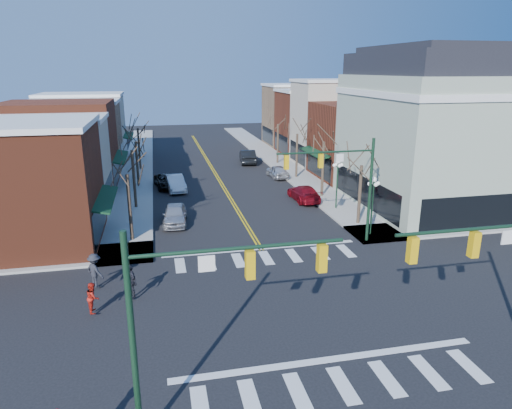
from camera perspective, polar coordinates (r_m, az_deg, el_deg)
ground at (r=23.69m, az=4.90°, el=-12.46°), size 160.00×160.00×0.00m
sidewalk_left at (r=41.40m, az=-15.18°, el=0.00°), size 3.50×70.00×0.15m
sidewalk_right at (r=44.00m, az=8.17°, el=1.39°), size 3.50×70.00×0.15m
bldg_left_brick_a at (r=33.63m, az=-27.80°, el=1.79°), size 10.00×8.50×8.00m
bldg_left_stucco_a at (r=41.02m, az=-25.06°, el=4.16°), size 10.00×7.00×7.50m
bldg_left_brick_b at (r=48.65m, az=-23.21°, el=6.71°), size 10.00×9.00×8.50m
bldg_left_tan at (r=56.74m, az=-21.72°, el=7.75°), size 10.00×7.50×7.80m
bldg_left_stucco_b at (r=64.31m, az=-20.70°, el=8.94°), size 10.00×8.00×8.20m
bldg_right_brick_a at (r=51.00m, az=13.29°, el=7.71°), size 10.00×8.50×8.00m
bldg_right_stucco at (r=57.90m, az=10.06°, el=9.91°), size 10.00×7.00×10.00m
bldg_right_brick_b at (r=64.94m, az=7.51°, el=10.05°), size 10.00×8.00×8.50m
bldg_right_tan at (r=72.45m, az=5.37°, el=10.98°), size 10.00×8.00×9.00m
victorian_corner at (r=41.43m, az=21.49°, el=8.77°), size 12.25×14.25×13.30m
traffic_mast_near_left at (r=14.08m, az=-7.77°, el=-12.29°), size 6.60×0.28×7.20m
traffic_mast_far_right at (r=30.38m, az=11.05°, el=3.40°), size 6.60×0.28×7.20m
lamppost_corner at (r=32.87m, az=14.40°, el=1.04°), size 0.36×0.36×4.33m
lamppost_midblock at (r=38.60m, az=10.14°, el=3.58°), size 0.36×0.36×4.33m
tree_left_a at (r=32.11m, az=-15.50°, el=-0.49°), size 0.24×0.24×4.76m
tree_left_b at (r=39.80m, az=-15.00°, el=3.01°), size 0.24×0.24×5.04m
tree_left_c at (r=47.67m, az=-14.63°, el=4.91°), size 0.24×0.24×4.55m
tree_left_d at (r=55.50m, az=-14.40°, el=6.70°), size 0.24×0.24×4.90m
tree_right_a at (r=35.29m, az=12.83°, el=1.11°), size 0.24×0.24×4.62m
tree_right_b at (r=42.38m, az=8.33°, el=4.30°), size 0.24×0.24×5.18m
tree_right_c at (r=49.83m, az=5.11°, el=6.04°), size 0.24×0.24×4.83m
tree_right_d at (r=57.39m, az=2.73°, el=7.55°), size 0.24×0.24×4.97m
car_left_near at (r=35.59m, az=-10.11°, el=-1.23°), size 2.09×4.50×1.49m
car_left_mid at (r=45.38m, az=-10.05°, el=2.65°), size 2.06×4.69×1.50m
car_left_far at (r=46.71m, az=-11.02°, el=2.89°), size 2.81×5.05×1.33m
car_right_near at (r=41.45m, az=6.01°, el=1.42°), size 2.08×4.88×1.40m
car_right_mid at (r=50.18m, az=2.67°, el=4.16°), size 1.92×4.19×1.39m
car_right_far at (r=58.02m, az=-1.06°, el=6.03°), size 2.37×5.34×1.70m
pedestrian_red_b at (r=23.76m, az=-19.71°, el=-10.86°), size 0.62×0.78×1.53m
pedestrian_dark_a at (r=24.52m, az=-15.41°, el=-9.22°), size 0.92×1.13×1.80m
pedestrian_dark_b at (r=26.19m, az=-19.48°, el=-7.78°), size 1.33×1.38×1.89m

